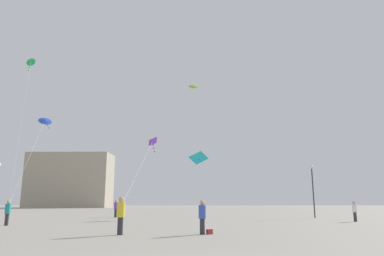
# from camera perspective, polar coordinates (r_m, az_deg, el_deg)

# --- Properties ---
(person_in_blue) EXTENTS (0.36, 0.36, 1.64)m
(person_in_blue) POSITION_cam_1_polar(r_m,az_deg,el_deg) (17.87, 1.67, -13.97)
(person_in_blue) COLOR #2D2D33
(person_in_blue) RESTS_ON ground_plane
(person_in_teal) EXTENTS (0.36, 0.36, 1.66)m
(person_in_teal) POSITION_cam_1_polar(r_m,az_deg,el_deg) (27.35, -27.69, -11.89)
(person_in_teal) COLOR #2D2D33
(person_in_teal) RESTS_ON ground_plane
(person_in_purple) EXTENTS (0.38, 0.38, 1.74)m
(person_in_purple) POSITION_cam_1_polar(r_m,az_deg,el_deg) (37.60, -12.24, -12.51)
(person_in_purple) COLOR #2D2D33
(person_in_purple) RESTS_ON ground_plane
(person_in_yellow) EXTENTS (0.39, 0.39, 1.81)m
(person_in_yellow) POSITION_cam_1_polar(r_m,az_deg,el_deg) (17.94, -11.47, -13.45)
(person_in_yellow) COLOR #2D2D33
(person_in_yellow) RESTS_ON ground_plane
(person_in_white) EXTENTS (0.35, 0.35, 1.62)m
(person_in_white) POSITION_cam_1_polar(r_m,az_deg,el_deg) (31.87, 24.83, -12.00)
(person_in_white) COLOR #2D2D33
(person_in_white) RESTS_ON ground_plane
(kite_cyan_delta) EXTENTS (9.40, 1.55, 5.17)m
(kite_cyan_delta) POSITION_cam_1_polar(r_m,az_deg,el_deg) (36.35, 0.91, -4.95)
(kite_cyan_delta) COLOR #1EB2C6
(kite_cobalt_diamond) EXTENTS (2.15, 7.70, 8.00)m
(kite_cobalt_diamond) POSITION_cam_1_polar(r_m,az_deg,el_deg) (34.85, -22.70, 1.06)
(kite_cobalt_diamond) COLOR blue
(kite_lime_diamond) EXTENTS (8.32, 5.31, 14.56)m
(kite_lime_diamond) POSITION_cam_1_polar(r_m,az_deg,el_deg) (43.29, 0.07, 6.62)
(kite_lime_diamond) COLOR #8CD12D
(kite_violet_delta) EXTENTS (0.82, 6.36, 4.50)m
(kite_violet_delta) POSITION_cam_1_polar(r_m,az_deg,el_deg) (23.76, -6.51, -2.42)
(kite_violet_delta) COLOR purple
(kite_emerald_diamond) EXTENTS (1.30, 3.07, 11.74)m
(kite_emerald_diamond) POSITION_cam_1_polar(r_m,az_deg,el_deg) (31.90, -24.72, 9.21)
(kite_emerald_diamond) COLOR green
(building_left_hall) EXTENTS (22.06, 10.47, 14.42)m
(building_left_hall) POSITION_cam_1_polar(r_m,az_deg,el_deg) (102.25, -19.10, -8.02)
(building_left_hall) COLOR #A39984
(building_left_hall) RESTS_ON ground_plane
(lamppost_west) EXTENTS (0.36, 0.36, 5.22)m
(lamppost_west) POSITION_cam_1_polar(r_m,az_deg,el_deg) (38.02, 18.94, -8.32)
(lamppost_west) COLOR #2D2D30
(lamppost_west) RESTS_ON ground_plane
(handbag_beside_flyer) EXTENTS (0.33, 0.31, 0.24)m
(handbag_beside_flyer) POSITION_cam_1_polar(r_m,az_deg,el_deg) (18.01, 2.85, -16.43)
(handbag_beside_flyer) COLOR maroon
(handbag_beside_flyer) RESTS_ON ground_plane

